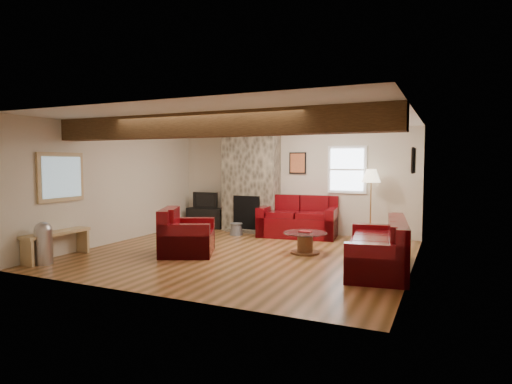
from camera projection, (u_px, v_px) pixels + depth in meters
room at (243, 188)px, 7.96m from camera, size 8.00×8.00×8.00m
oak_beam at (208, 125)px, 6.75m from camera, size 6.00×0.36×0.38m
chimney_breast at (251, 182)px, 10.64m from camera, size 1.40×0.67×2.50m
back_window at (347, 170)px, 9.85m from camera, size 0.90×0.08×1.10m
hatch_window at (61, 177)px, 7.81m from camera, size 0.08×1.00×0.90m
ceiling_dome at (304, 125)px, 8.33m from camera, size 0.40×0.40×0.18m
artwork_back at (298, 163)px, 10.33m from camera, size 0.42×0.06×0.52m
artwork_right at (413, 160)px, 6.98m from camera, size 0.06×0.55×0.42m
sofa_three at (377, 244)px, 6.84m from camera, size 1.17×2.21×0.81m
loveseat at (298, 216)px, 9.91m from camera, size 1.87×1.22×0.94m
armchair_red at (187, 231)px, 8.01m from camera, size 1.29×1.36×0.86m
coffee_table at (305, 243)px, 8.06m from camera, size 0.82×0.82×0.43m
tv_cabinet at (207, 218)px, 11.28m from camera, size 1.03×0.41×0.52m
television at (207, 200)px, 11.25m from camera, size 0.73×0.10×0.42m
floor_lamp at (371, 180)px, 9.25m from camera, size 0.40×0.40×1.57m
pine_bench at (57, 245)px, 7.61m from camera, size 0.30×1.29×0.48m
pedal_bin at (44, 243)px, 7.20m from camera, size 0.32×0.32×0.72m
coal_bucket at (236, 229)px, 10.11m from camera, size 0.31×0.31×0.29m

